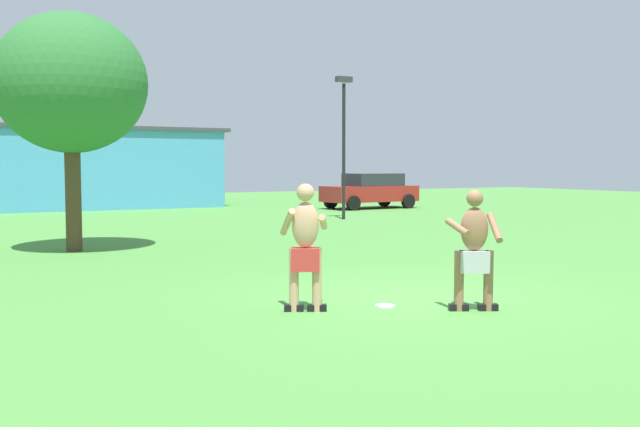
# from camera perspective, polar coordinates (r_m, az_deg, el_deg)

# --- Properties ---
(ground_plane) EXTENTS (80.00, 80.00, 0.00)m
(ground_plane) POSITION_cam_1_polar(r_m,az_deg,el_deg) (10.77, 7.68, -6.57)
(ground_plane) COLOR #4C8E3D
(player_near) EXTENTS (0.72, 0.76, 1.70)m
(player_near) POSITION_cam_1_polar(r_m,az_deg,el_deg) (9.54, -1.17, -2.42)
(player_near) COLOR black
(player_near) RESTS_ON ground_plane
(player_in_gray) EXTENTS (0.68, 0.76, 1.61)m
(player_in_gray) POSITION_cam_1_polar(r_m,az_deg,el_deg) (9.78, 12.09, -2.65)
(player_in_gray) COLOR black
(player_in_gray) RESTS_ON ground_plane
(frisbee) EXTENTS (0.27, 0.27, 0.03)m
(frisbee) POSITION_cam_1_polar(r_m,az_deg,el_deg) (10.00, 5.16, -7.28)
(frisbee) COLOR white
(frisbee) RESTS_ON ground_plane
(car_red_mid_lot) EXTENTS (4.39, 2.21, 1.58)m
(car_red_mid_lot) POSITION_cam_1_polar(r_m,az_deg,el_deg) (32.64, 4.01, 1.85)
(car_red_mid_lot) COLOR maroon
(car_red_mid_lot) RESTS_ON ground_plane
(lamp_post) EXTENTS (0.60, 0.24, 5.10)m
(lamp_post) POSITION_cam_1_polar(r_m,az_deg,el_deg) (25.94, 1.89, 6.55)
(lamp_post) COLOR black
(lamp_post) RESTS_ON ground_plane
(outbuilding_behind_lot) EXTENTS (14.21, 6.68, 3.66)m
(outbuilding_behind_lot) POSITION_cam_1_polar(r_m,az_deg,el_deg) (35.17, -19.94, 3.42)
(outbuilding_behind_lot) COLOR #4C9ED1
(outbuilding_behind_lot) RESTS_ON ground_plane
(tree_right_field) EXTENTS (3.37, 3.37, 5.32)m
(tree_right_field) POSITION_cam_1_polar(r_m,az_deg,el_deg) (17.24, -19.10, 9.64)
(tree_right_field) COLOR #4C3823
(tree_right_field) RESTS_ON ground_plane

